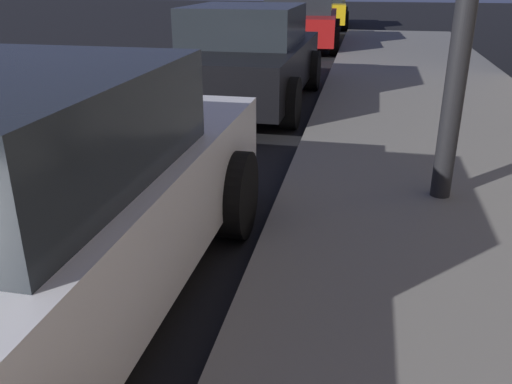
% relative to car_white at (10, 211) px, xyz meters
% --- Properties ---
extents(car_white, '(2.04, 4.29, 1.43)m').
position_rel_car_white_xyz_m(car_white, '(0.00, 0.00, 0.00)').
color(car_white, silver).
rests_on(car_white, ground).
extents(car_black, '(2.07, 4.08, 1.43)m').
position_rel_car_white_xyz_m(car_black, '(0.00, 5.70, 0.00)').
color(car_black, black).
rests_on(car_black, ground).
extents(car_red, '(2.31, 4.40, 1.43)m').
position_rel_car_white_xyz_m(car_red, '(-0.00, 12.52, 0.01)').
color(car_red, maroon).
rests_on(car_red, ground).
extents(car_yellow_cab, '(2.27, 4.52, 1.43)m').
position_rel_car_white_xyz_m(car_yellow_cab, '(0.00, 18.51, 0.00)').
color(car_yellow_cab, gold).
rests_on(car_yellow_cab, ground).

